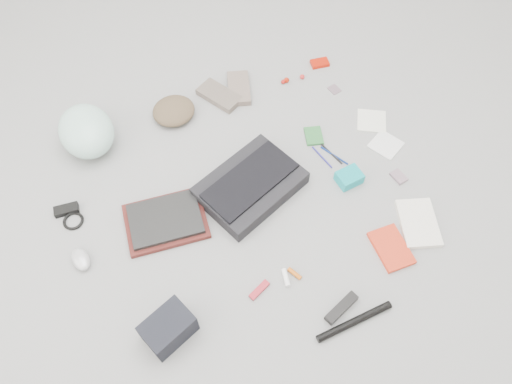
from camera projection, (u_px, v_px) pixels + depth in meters
name	position (u px, v px, depth m)	size (l,w,h in m)	color
ground_plane	(256.00, 198.00, 2.15)	(4.00, 4.00, 0.00)	gray
messenger_bag	(250.00, 186.00, 2.14)	(0.42, 0.30, 0.07)	black
bag_flap	(250.00, 180.00, 2.11)	(0.41, 0.19, 0.01)	black
laptop_sleeve	(166.00, 221.00, 2.08)	(0.33, 0.25, 0.02)	#571E1A
laptop	(165.00, 219.00, 2.06)	(0.29, 0.21, 0.02)	black
bike_helmet	(86.00, 131.00, 2.23)	(0.24, 0.30, 0.18)	#C1F4E5
beanie	(174.00, 111.00, 2.37)	(0.20, 0.19, 0.07)	brown
mitten_left	(219.00, 96.00, 2.44)	(0.11, 0.22, 0.03)	#6A5D53
mitten_right	(239.00, 88.00, 2.47)	(0.11, 0.21, 0.03)	#7C695E
power_brick	(66.00, 210.00, 2.10)	(0.10, 0.05, 0.03)	black
cable_coil	(73.00, 221.00, 2.08)	(0.09, 0.09, 0.01)	black
mouse	(81.00, 259.00, 1.98)	(0.07, 0.11, 0.04)	#B8B8BC
camera_bag	(168.00, 328.00, 1.79)	(0.18, 0.13, 0.12)	black
multitool	(259.00, 290.00, 1.92)	(0.09, 0.03, 0.01)	maroon
toiletry_tube_white	(286.00, 278.00, 1.95)	(0.02, 0.02, 0.07)	white
toiletry_tube_orange	(295.00, 273.00, 1.96)	(0.02, 0.02, 0.06)	#C75C12
u_lock	(341.00, 308.00, 1.88)	(0.15, 0.04, 0.03)	black
bike_pump	(354.00, 322.00, 1.85)	(0.03, 0.03, 0.31)	black
book_red	(391.00, 248.00, 2.01)	(0.12, 0.19, 0.02)	red
book_white	(418.00, 223.00, 2.07)	(0.15, 0.22, 0.02)	white
notepad	(314.00, 136.00, 2.32)	(0.08, 0.10, 0.01)	#2B6B32
pen_blue	(322.00, 157.00, 2.26)	(0.01, 0.01, 0.14)	navy
pen_black	(331.00, 153.00, 2.27)	(0.01, 0.01, 0.15)	black
pen_navy	(334.00, 156.00, 2.27)	(0.01, 0.01, 0.15)	navy
accordion_wallet	(349.00, 178.00, 2.18)	(0.10, 0.08, 0.05)	#0EA3AC
card_deck	(399.00, 177.00, 2.20)	(0.05, 0.07, 0.01)	gray
napkin_top	(372.00, 121.00, 2.37)	(0.13, 0.13, 0.01)	silver
napkin_bottom	(386.00, 145.00, 2.30)	(0.13, 0.13, 0.01)	silver
lollipop_a	(283.00, 82.00, 2.50)	(0.02, 0.02, 0.02)	#A51510
lollipop_b	(286.00, 80.00, 2.50)	(0.03, 0.03, 0.03)	#A71A06
lollipop_c	(302.00, 77.00, 2.52)	(0.02, 0.02, 0.02)	red
altoids_tin	(320.00, 63.00, 2.57)	(0.09, 0.06, 0.02)	red
stamp_sheet	(334.00, 89.00, 2.48)	(0.05, 0.06, 0.00)	slate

